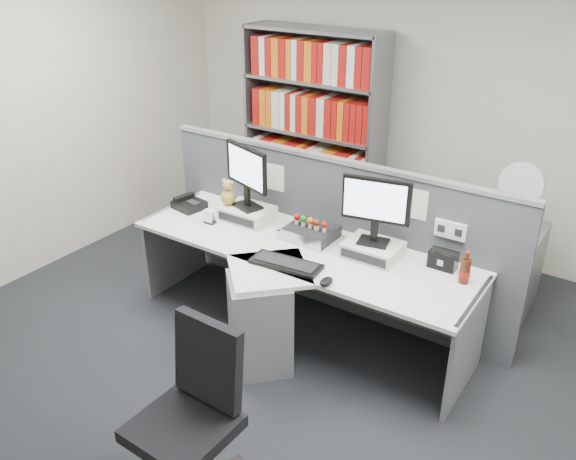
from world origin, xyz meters
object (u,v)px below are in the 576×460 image
Objects in this scene: mouse at (326,282)px; filing_cabinet at (506,269)px; desk at (284,291)px; keyboard at (286,264)px; desktop_pc at (311,232)px; desk_calendar at (210,217)px; speaker at (443,260)px; shelving_unit at (313,136)px; desk_fan at (521,188)px; monitor_right at (376,205)px; cola_bottle at (465,271)px; office_chair at (193,412)px; desk_phone at (189,204)px; monitor_left at (246,172)px.

mouse is 1.76m from filing_cabinet.
keyboard reaches higher than desk.
desktop_pc reaches higher than mouse.
desk_calendar reaches higher than keyboard.
keyboard is at bearing -147.67° from speaker.
desktop_pc is 1.73m from shelving_unit.
desk_fan is (0.00, -0.00, 0.70)m from filing_cabinet.
shelving_unit is (-0.09, 1.69, 0.21)m from desk_calendar.
monitor_right is at bearing 37.77° from desk.
desk_calendar is at bearing 165.28° from keyboard.
cola_bottle is 1.92m from office_chair.
desk_calendar is at bearing 127.49° from office_chair.
desk_calendar reaches higher than mouse.
desk_phone is 0.13× the size of shelving_unit.
desk_fan is at bearing 29.37° from monitor_left.
filing_cabinet is at bearing -12.07° from shelving_unit.
shelving_unit is (-1.40, 1.47, -0.13)m from monitor_right.
shelving_unit reaches higher than desk.
desk_phone reaches higher than desktop_pc.
monitor_left is 0.50× the size of office_chair.
desk_phone is 2.61m from desk_fan.
monitor_right is 1.36m from desk_calendar.
desk_phone reaches higher than mouse.
speaker is 0.97m from desk_fan.
keyboard is at bearing -156.95° from cola_bottle.
desk_fan is at bearing 40.24° from desktop_pc.
monitor_right is 0.58m from speaker.
keyboard is at bearing -132.96° from monitor_right.
desk_phone reaches higher than keyboard.
desk_calendar reaches higher than desk_phone.
office_chair is at bearing -68.75° from shelving_unit.
speaker reaches higher than desk.
desk_phone is (-1.63, -0.10, -0.35)m from monitor_right.
speaker is at bearing 10.74° from desk_calendar.
monitor_right is at bearing 84.74° from office_chair.
desk_fan is (1.20, 1.40, 0.59)m from desk.
monitor_right reaches higher than desk_phone.
cola_bottle is (1.15, 0.39, 0.35)m from desk.
desk_calendar is at bearing -20.31° from desk_phone.
speaker is 2.31m from shelving_unit.
desk_fan is at bearing 31.75° from desk_calendar.
desk is at bearing -32.41° from monitor_left.
shelving_unit reaches higher than monitor_right.
cola_bottle reaches higher than desktop_pc.
office_chair reaches higher than speaker.
desk_calendar is (-0.80, -0.22, 0.00)m from desktop_pc.
desk_phone is at bearing -154.38° from filing_cabinet.
monitor_right is 4.37× the size of desk_calendar.
desktop_pc is 0.35× the size of office_chair.
office_chair is (1.47, -1.61, -0.22)m from desk_phone.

